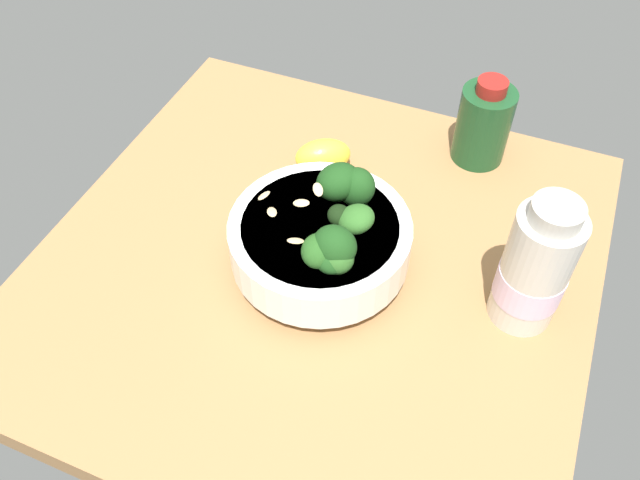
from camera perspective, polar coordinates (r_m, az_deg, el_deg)
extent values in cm
cube|color=#996D42|center=(73.64, -0.25, -2.41)|extent=(59.17, 59.17, 3.40)
cylinder|color=white|center=(71.17, 0.00, -1.69)|extent=(10.43, 10.43, 1.59)
cylinder|color=white|center=(68.74, 0.00, -0.01)|extent=(18.97, 18.97, 4.77)
cylinder|color=silver|center=(67.25, 0.00, 1.10)|extent=(16.24, 16.24, 0.80)
cylinder|color=#3C7A32|center=(67.22, 1.82, 1.58)|extent=(1.54, 1.43, 1.48)
ellipsoid|color=black|center=(66.19, 1.85, 2.41)|extent=(3.30, 3.46, 2.73)
cylinder|color=#3C7A32|center=(64.26, 0.96, -2.54)|extent=(1.43, 1.15, 1.80)
ellipsoid|color=#194216|center=(62.91, 0.98, -1.56)|extent=(4.53, 5.03, 3.91)
cylinder|color=#3C7A32|center=(64.05, 1.43, -2.41)|extent=(1.83, 1.76, 1.34)
ellipsoid|color=#2D6023|center=(62.92, 1.45, -1.58)|extent=(4.19, 4.08, 4.25)
cylinder|color=#4A8F3C|center=(70.12, 1.57, 4.05)|extent=(1.97, 1.83, 1.24)
ellipsoid|color=#194216|center=(68.94, 1.60, 5.05)|extent=(6.87, 7.54, 5.97)
cylinder|color=#2F662B|center=(70.15, 3.10, 3.60)|extent=(2.13, 2.06, 1.24)
ellipsoid|color=#194216|center=(68.93, 3.16, 4.61)|extent=(5.76, 5.76, 5.80)
cylinder|color=#2F662B|center=(64.35, 1.24, -1.67)|extent=(2.22, 2.37, 1.97)
ellipsoid|color=#194216|center=(62.80, 1.27, -0.49)|extent=(4.96, 5.32, 4.41)
cylinder|color=#589D47|center=(66.29, 2.94, 0.53)|extent=(1.70, 1.76, 1.50)
ellipsoid|color=#2D6023|center=(65.02, 3.00, 1.53)|extent=(5.29, 5.81, 4.04)
cylinder|color=#2F662B|center=(64.16, -0.15, -1.89)|extent=(1.69, 1.59, 1.48)
ellipsoid|color=#23511C|center=(62.90, -0.15, -0.95)|extent=(4.48, 4.22, 3.61)
ellipsoid|color=#DBBC84|center=(66.79, -0.18, 4.39)|extent=(2.07, 1.84, 0.63)
ellipsoid|color=#DBBC84|center=(62.77, -2.35, 0.00)|extent=(1.94, 1.98, 1.10)
ellipsoid|color=#DBBC84|center=(67.60, -4.87, 3.85)|extent=(1.86, 1.23, 0.98)
ellipsoid|color=#DBBC84|center=(67.53, -4.18, 2.43)|extent=(2.07, 1.83, 0.73)
ellipsoid|color=#DBBC84|center=(65.95, -1.64, 3.22)|extent=(1.11, 1.89, 0.88)
ellipsoid|color=yellow|center=(80.72, 0.26, 7.27)|extent=(7.25, 7.97, 4.29)
cylinder|color=#194723|center=(83.31, 13.92, 9.60)|extent=(6.52, 6.52, 9.63)
cylinder|color=maroon|center=(79.99, 14.67, 12.70)|extent=(3.59, 3.59, 1.60)
cylinder|color=beige|center=(65.80, 18.08, -2.43)|extent=(6.46, 6.46, 13.73)
cylinder|color=#B7B2A8|center=(60.25, 19.81, 2.19)|extent=(4.71, 4.71, 1.79)
cylinder|color=silver|center=(67.32, 17.68, -3.51)|extent=(6.59, 6.59, 3.62)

